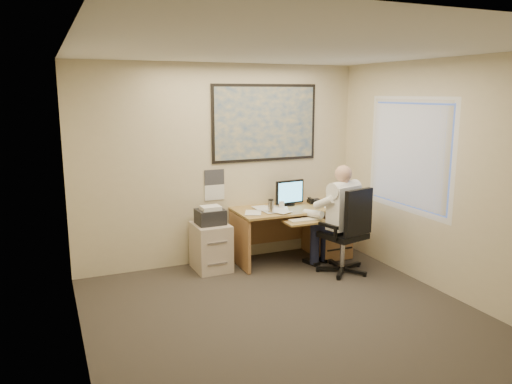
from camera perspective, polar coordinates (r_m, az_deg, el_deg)
name	(u,v)px	position (r m, az deg, el deg)	size (l,w,h in m)	color
room_shell	(299,196)	(4.77, 4.94, -0.40)	(4.00, 4.50, 2.70)	#342E28
desk	(312,226)	(7.18, 6.39, -3.92)	(1.60, 0.97, 1.10)	#AA8649
world_map	(265,123)	(6.97, 1.05, 7.90)	(1.56, 0.03, 1.06)	#1E4C93
wall_calendar	(214,185)	(6.80, -4.77, 0.81)	(0.28, 0.01, 0.42)	white
window_blinds	(409,155)	(6.50, 17.09, 4.05)	(0.06, 1.40, 1.30)	beige
filing_cabinet	(211,242)	(6.65, -5.19, -5.76)	(0.46, 0.54, 0.87)	beige
office_chair	(344,248)	(6.59, 10.02, -6.37)	(0.82, 0.82, 1.14)	black
person	(342,219)	(6.56, 9.83, -3.06)	(0.58, 0.83, 1.41)	white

